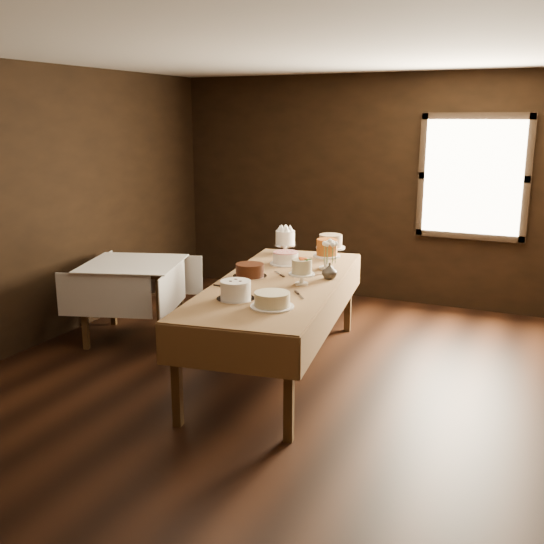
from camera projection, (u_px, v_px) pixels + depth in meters
The scene contains 22 objects.
floor at pixel (263, 380), 5.65m from camera, with size 5.00×6.00×0.01m, color black.
ceiling at pixel (261, 49), 4.98m from camera, with size 5.00×6.00×0.01m, color beige.
wall_back at pixel (365, 189), 7.96m from camera, with size 5.00×0.02×2.80m, color black.
wall_left at pixel (36, 208), 6.33m from camera, with size 0.02×6.00×2.80m, color black.
window at pixel (473, 177), 7.34m from camera, with size 1.10×0.05×1.30m, color #FFEABF.
display_table at pixel (278, 288), 5.71m from camera, with size 1.45×2.85×0.85m.
side_table at pixel (133, 272), 6.58m from camera, with size 1.21×1.21×0.81m.
cake_meringue at pixel (285, 243), 6.82m from camera, with size 0.25×0.25×0.26m.
cake_speckled at pixel (330, 247), 6.59m from camera, with size 0.30×0.30×0.26m.
cake_lattice at pixel (286, 259), 6.35m from camera, with size 0.32×0.32×0.12m.
cake_caramel at pixel (327, 256), 6.14m from camera, with size 0.27×0.27×0.30m.
cake_chocolate at pixel (250, 271), 5.84m from camera, with size 0.37×0.37×0.12m.
cake_flowers at pixel (302, 273), 5.56m from camera, with size 0.25×0.25×0.24m.
cake_swirl at pixel (236, 291), 5.11m from camera, with size 0.31×0.31×0.16m.
cake_cream at pixel (272, 300), 4.91m from camera, with size 0.39×0.39×0.12m.
cake_server_a at pixel (279, 292), 5.34m from camera, with size 0.24×0.03×0.01m, color silver.
cake_server_b at pixel (301, 296), 5.20m from camera, with size 0.24×0.03×0.01m, color silver.
cake_server_c at pixel (278, 273), 5.99m from camera, with size 0.24×0.03×0.01m, color silver.
cake_server_d at pixel (319, 275), 5.92m from camera, with size 0.24×0.03×0.01m, color silver.
cake_server_e at pixel (230, 287), 5.48m from camera, with size 0.24×0.03×0.01m, color silver.
flower_vase at pixel (330, 271), 5.77m from camera, with size 0.14×0.14×0.15m, color #2D2823.
flower_bouquet at pixel (330, 250), 5.72m from camera, with size 0.14×0.14×0.20m, color white, non-canonical shape.
Camera 1 is at (2.27, -4.74, 2.28)m, focal length 41.96 mm.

